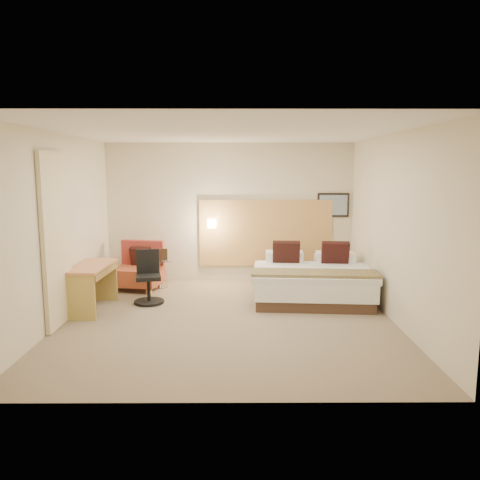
{
  "coord_description": "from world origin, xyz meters",
  "views": [
    {
      "loc": [
        0.15,
        -6.64,
        2.18
      ],
      "look_at": [
        0.19,
        0.75,
        1.07
      ],
      "focal_mm": 35.0,
      "sensor_mm": 36.0,
      "label": 1
    }
  ],
  "objects_px": {
    "bed": "(311,280)",
    "lounge_chair": "(139,270)",
    "desk": "(93,275)",
    "desk_chair": "(148,282)",
    "side_table": "(159,272)"
  },
  "relations": [
    {
      "from": "side_table",
      "to": "desk_chair",
      "type": "bearing_deg",
      "value": -90.92
    },
    {
      "from": "desk",
      "to": "lounge_chair",
      "type": "bearing_deg",
      "value": 71.92
    },
    {
      "from": "lounge_chair",
      "to": "desk",
      "type": "distance_m",
      "value": 1.42
    },
    {
      "from": "bed",
      "to": "side_table",
      "type": "xyz_separation_m",
      "value": [
        -2.72,
        0.7,
        -0.01
      ]
    },
    {
      "from": "desk",
      "to": "desk_chair",
      "type": "height_order",
      "value": "desk_chair"
    },
    {
      "from": "bed",
      "to": "side_table",
      "type": "relative_size",
      "value": 3.63
    },
    {
      "from": "lounge_chair",
      "to": "desk",
      "type": "bearing_deg",
      "value": -108.08
    },
    {
      "from": "lounge_chair",
      "to": "side_table",
      "type": "relative_size",
      "value": 1.64
    },
    {
      "from": "lounge_chair",
      "to": "side_table",
      "type": "distance_m",
      "value": 0.38
    },
    {
      "from": "desk",
      "to": "desk_chair",
      "type": "distance_m",
      "value": 0.91
    },
    {
      "from": "side_table",
      "to": "desk",
      "type": "distance_m",
      "value": 1.62
    },
    {
      "from": "bed",
      "to": "desk",
      "type": "relative_size",
      "value": 1.78
    },
    {
      "from": "desk",
      "to": "bed",
      "type": "bearing_deg",
      "value": 10.95
    },
    {
      "from": "bed",
      "to": "lounge_chair",
      "type": "bearing_deg",
      "value": 168.05
    },
    {
      "from": "bed",
      "to": "lounge_chair",
      "type": "distance_m",
      "value": 3.16
    }
  ]
}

